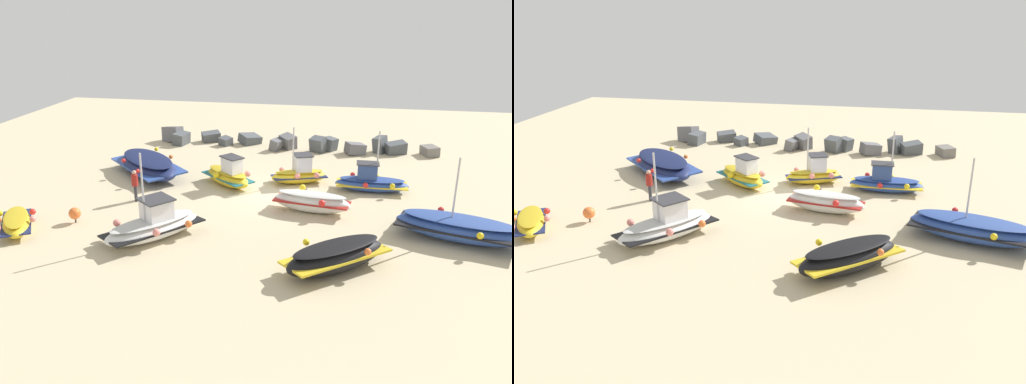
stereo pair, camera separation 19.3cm
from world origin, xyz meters
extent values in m
plane|color=beige|center=(0.00, 0.00, 0.00)|extent=(48.56, 48.56, 0.00)
ellipsoid|color=gold|center=(-2.58, 1.09, 0.42)|extent=(3.36, 3.13, 0.87)
cube|color=#1E6670|center=(-2.58, 1.09, 0.47)|extent=(3.28, 3.07, 0.10)
ellipsoid|color=gold|center=(-2.58, 1.09, 0.78)|extent=(2.95, 2.74, 0.16)
cube|color=white|center=(-2.27, 0.83, 1.25)|extent=(1.25, 1.22, 0.81)
cube|color=#333338|center=(-2.27, 0.83, 1.68)|extent=(1.45, 1.42, 0.06)
sphere|color=yellow|center=(-2.67, 2.18, 0.74)|extent=(0.34, 0.34, 0.34)
sphere|color=yellow|center=(-3.08, 0.50, 0.72)|extent=(0.34, 0.34, 0.34)
sphere|color=#EA7F75|center=(-1.49, 1.18, 0.68)|extent=(0.34, 0.34, 0.34)
ellipsoid|color=white|center=(-4.12, -6.04, 0.42)|extent=(4.15, 4.53, 0.97)
cube|color=black|center=(-4.12, -6.04, 0.46)|extent=(4.05, 4.40, 0.21)
ellipsoid|color=beige|center=(-4.12, -6.04, 0.78)|extent=(3.62, 3.96, 0.25)
cube|color=white|center=(-3.97, -5.86, 1.26)|extent=(1.53, 1.53, 0.84)
cube|color=#333338|center=(-3.97, -5.86, 1.71)|extent=(1.77, 1.77, 0.06)
cylinder|color=#B7B7BC|center=(-4.33, -6.30, 2.33)|extent=(0.08, 0.08, 2.98)
sphere|color=#EA7F75|center=(-5.62, -6.31, 0.69)|extent=(0.32, 0.32, 0.32)
sphere|color=#EA7F75|center=(-3.60, -6.96, 0.72)|extent=(0.32, 0.32, 0.32)
sphere|color=red|center=(-4.65, -5.12, 0.66)|extent=(0.32, 0.32, 0.32)
sphere|color=orange|center=(-2.63, -5.77, 0.65)|extent=(0.32, 0.32, 0.32)
ellipsoid|color=#2D4C9E|center=(5.11, 1.59, 0.35)|extent=(3.83, 1.29, 0.70)
cube|color=gold|center=(5.11, 1.59, 0.38)|extent=(3.68, 1.34, 0.06)
ellipsoid|color=navy|center=(5.11, 1.59, 0.64)|extent=(3.37, 1.13, 0.12)
cube|color=#2D4784|center=(4.85, 1.59, 1.09)|extent=(1.01, 0.73, 0.79)
cube|color=#333338|center=(4.85, 1.59, 1.52)|extent=(1.17, 0.84, 0.06)
cylinder|color=#B7B7BC|center=(5.32, 1.59, 1.98)|extent=(0.08, 0.08, 2.57)
sphere|color=yellow|center=(6.12, 0.84, 0.60)|extent=(0.28, 0.28, 0.28)
sphere|color=yellow|center=(5.45, 2.34, 0.53)|extent=(0.28, 0.28, 0.28)
sphere|color=red|center=(4.78, 0.84, 0.56)|extent=(0.28, 0.28, 0.28)
sphere|color=red|center=(4.11, 2.33, 0.60)|extent=(0.28, 0.28, 0.28)
ellipsoid|color=#2D4C9E|center=(8.59, -3.80, 0.49)|extent=(5.62, 3.55, 1.15)
cube|color=black|center=(8.59, -3.80, 0.54)|extent=(5.43, 3.51, 0.25)
ellipsoid|color=navy|center=(8.59, -3.80, 0.90)|extent=(4.93, 3.07, 0.30)
cylinder|color=#B7B7BC|center=(8.29, -3.72, 2.28)|extent=(0.08, 0.08, 2.60)
sphere|color=red|center=(8.04, -2.43, 0.76)|extent=(0.28, 0.28, 0.28)
sphere|color=yellow|center=(9.14, -5.18, 0.85)|extent=(0.28, 0.28, 0.28)
ellipsoid|color=black|center=(3.63, -7.44, 0.54)|extent=(4.34, 4.05, 1.19)
cube|color=gold|center=(3.63, -7.44, 0.59)|extent=(4.19, 3.92, 0.21)
ellipsoid|color=black|center=(3.63, -7.44, 0.99)|extent=(3.78, 3.52, 0.27)
sphere|color=orange|center=(4.78, -7.61, 0.95)|extent=(0.26, 0.26, 0.26)
sphere|color=yellow|center=(2.49, -7.28, 0.98)|extent=(0.26, 0.26, 0.26)
ellipsoid|color=navy|center=(-7.50, 1.94, 0.54)|extent=(5.58, 5.47, 1.18)
cube|color=#2D4C9E|center=(-7.50, 1.94, 0.59)|extent=(5.45, 5.36, 0.20)
ellipsoid|color=#151E45|center=(-7.50, 1.94, 0.99)|extent=(4.88, 4.79, 0.27)
sphere|color=red|center=(-7.31, 0.05, 0.84)|extent=(0.24, 0.24, 0.24)
sphere|color=orange|center=(-6.29, 2.51, 0.99)|extent=(0.24, 0.24, 0.24)
sphere|color=red|center=(-8.70, 1.37, 0.96)|extent=(0.24, 0.24, 0.24)
sphere|color=yellow|center=(-7.68, 3.83, 1.01)|extent=(0.24, 0.24, 0.24)
ellipsoid|color=gold|center=(1.19, 2.15, 0.36)|extent=(3.32, 2.26, 0.80)
cube|color=navy|center=(1.19, 2.15, 0.39)|extent=(3.20, 2.21, 0.16)
ellipsoid|color=gold|center=(1.19, 2.15, 0.66)|extent=(2.90, 1.95, 0.20)
cube|color=silver|center=(1.38, 2.22, 1.14)|extent=(1.08, 1.08, 0.86)
cube|color=#333338|center=(1.38, 2.22, 1.61)|extent=(1.25, 1.26, 0.06)
cylinder|color=#B7B7BC|center=(0.86, 2.03, 1.93)|extent=(0.08, 0.08, 2.44)
sphere|color=#EA7F75|center=(0.18, 2.55, 0.57)|extent=(0.30, 0.30, 0.30)
sphere|color=#EA7F75|center=(1.19, 1.38, 0.66)|extent=(0.30, 0.30, 0.30)
sphere|color=#EA7F75|center=(1.19, 2.93, 0.60)|extent=(0.30, 0.30, 0.30)
sphere|color=#EA7F75|center=(2.20, 1.75, 0.64)|extent=(0.30, 0.30, 0.30)
ellipsoid|color=white|center=(2.25, -1.86, 0.48)|extent=(3.87, 1.82, 1.02)
cube|color=maroon|center=(2.25, -1.86, 0.52)|extent=(3.73, 1.80, 0.15)
ellipsoid|color=beige|center=(2.25, -1.86, 0.88)|extent=(3.40, 1.57, 0.21)
sphere|color=red|center=(2.78, -2.68, 0.78)|extent=(0.31, 0.31, 0.31)
sphere|color=yellow|center=(1.72, -1.04, 0.90)|extent=(0.31, 0.31, 0.31)
ellipsoid|color=gold|center=(-10.29, -6.43, 0.34)|extent=(2.61, 3.21, 0.70)
cube|color=navy|center=(-10.29, -6.43, 0.38)|extent=(2.58, 3.13, 0.07)
ellipsoid|color=gold|center=(-10.29, -6.43, 0.63)|extent=(2.30, 2.83, 0.12)
sphere|color=#EA7F75|center=(-9.48, -6.42, 0.60)|extent=(0.28, 0.28, 0.28)
sphere|color=red|center=(-9.94, -5.70, 0.62)|extent=(0.28, 0.28, 0.28)
sphere|color=yellow|center=(-11.33, -6.06, 0.58)|extent=(0.28, 0.28, 0.28)
cylinder|color=#2D2D38|center=(-6.61, -2.02, 0.41)|extent=(0.14, 0.14, 0.82)
cylinder|color=#2D2D38|center=(-6.52, -2.16, 0.41)|extent=(0.14, 0.14, 0.82)
cylinder|color=maroon|center=(-6.56, -2.09, 1.11)|extent=(0.32, 0.32, 0.58)
sphere|color=tan|center=(-6.56, -2.09, 1.51)|extent=(0.22, 0.22, 0.22)
cube|color=slate|center=(-8.60, 9.39, 0.53)|extent=(1.64, 1.45, 1.33)
cube|color=#4C5156|center=(-7.75, 8.74, 0.41)|extent=(1.13, 1.36, 0.95)
cube|color=#4C5156|center=(-5.92, 9.87, 0.33)|extent=(1.52, 1.43, 0.84)
cube|color=#4C5156|center=(-4.65, 9.05, 0.28)|extent=(1.05, 1.09, 0.70)
cube|color=#4C5156|center=(-3.09, 9.85, 0.31)|extent=(1.82, 1.75, 0.89)
cube|color=slate|center=(-1.00, 8.51, 0.37)|extent=(1.05, 1.18, 0.84)
cube|color=slate|center=(-0.30, 9.00, 0.46)|extent=(1.29, 1.44, 1.18)
cube|color=#4C5156|center=(1.76, 8.57, 0.49)|extent=(1.27, 1.27, 1.11)
cube|color=#4C5156|center=(2.50, 9.11, 0.42)|extent=(1.19, 1.12, 0.97)
cube|color=slate|center=(4.18, 8.57, 0.35)|extent=(1.51, 1.45, 0.89)
cube|color=#4C5156|center=(5.78, 9.26, 0.52)|extent=(1.17, 1.22, 1.18)
cube|color=#4C5156|center=(6.79, 9.00, 0.39)|extent=(1.49, 1.33, 1.00)
cube|color=slate|center=(8.94, 9.07, 0.31)|extent=(1.24, 1.40, 0.68)
cylinder|color=#3F3F42|center=(-8.20, -5.17, 0.09)|extent=(0.08, 0.08, 0.19)
sphere|color=orange|center=(-8.20, -5.17, 0.46)|extent=(0.54, 0.54, 0.54)
camera|label=1|loc=(3.95, -25.20, 9.65)|focal=36.83mm
camera|label=2|loc=(4.14, -25.16, 9.65)|focal=36.83mm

